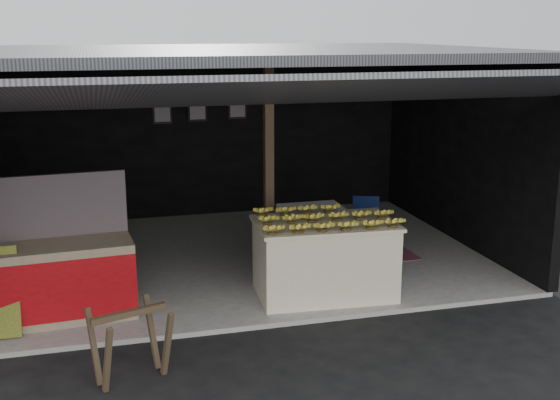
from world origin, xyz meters
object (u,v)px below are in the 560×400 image
object	(u,v)px
neighbor_stall	(63,277)
plastic_chair	(366,220)
water_barrel	(373,260)
white_crate	(311,240)
banana_table	(325,258)
sawhorse	(130,337)

from	to	relation	value
neighbor_stall	plastic_chair	size ratio (longest dim) A/B	1.97
water_barrel	plastic_chair	xyz separation A→B (m)	(0.33, 1.11, 0.23)
water_barrel	plastic_chair	bearing A→B (deg)	73.46
plastic_chair	water_barrel	bearing A→B (deg)	-85.86
neighbor_stall	white_crate	bearing A→B (deg)	8.54
neighbor_stall	plastic_chair	xyz separation A→B (m)	(4.24, 1.39, -0.01)
banana_table	water_barrel	xyz separation A→B (m)	(0.82, 0.39, -0.22)
banana_table	white_crate	bearing A→B (deg)	87.60
white_crate	water_barrel	size ratio (longest dim) A/B	1.81
neighbor_stall	water_barrel	world-z (taller)	neighbor_stall
banana_table	white_crate	distance (m)	0.83
plastic_chair	white_crate	bearing A→B (deg)	-126.76
banana_table	plastic_chair	bearing A→B (deg)	56.13
white_crate	sawhorse	size ratio (longest dim) A/B	1.13
neighbor_stall	sawhorse	bearing A→B (deg)	-72.22
banana_table	white_crate	xyz separation A→B (m)	(0.08, 0.83, -0.01)
sawhorse	plastic_chair	distance (m)	4.69
sawhorse	water_barrel	world-z (taller)	sawhorse
white_crate	banana_table	bearing A→B (deg)	-95.90
neighbor_stall	water_barrel	xyz separation A→B (m)	(3.91, 0.27, -0.23)
banana_table	sawhorse	world-z (taller)	banana_table
sawhorse	banana_table	bearing A→B (deg)	12.42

